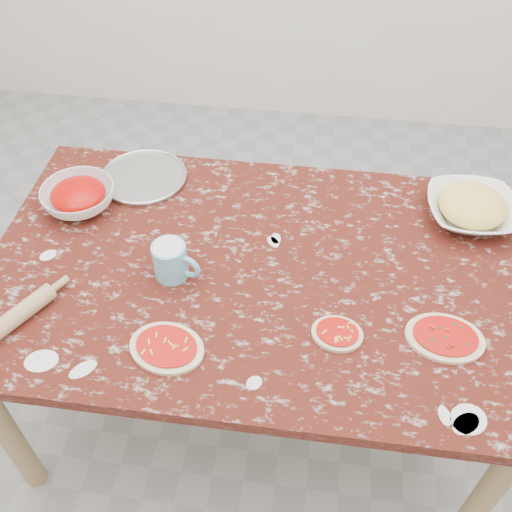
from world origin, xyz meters
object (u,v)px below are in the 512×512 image
object	(u,v)px
worktable	(256,286)
sauce_bowl	(79,197)
rolling_pin	(14,318)
cheese_bowl	(471,210)
pizza_tray	(144,178)
flour_mug	(172,261)

from	to	relation	value
worktable	sauce_bowl	bearing A→B (deg)	162.31
sauce_bowl	rolling_pin	distance (m)	0.48
worktable	sauce_bowl	distance (m)	0.65
cheese_bowl	rolling_pin	xyz separation A→B (m)	(-1.26, -0.59, -0.01)
cheese_bowl	worktable	bearing A→B (deg)	-154.82
pizza_tray	cheese_bowl	xyz separation A→B (m)	(1.08, -0.05, 0.03)
worktable	pizza_tray	distance (m)	0.57
sauce_bowl	rolling_pin	xyz separation A→B (m)	(-0.01, -0.48, -0.01)
sauce_bowl	flour_mug	size ratio (longest dim) A/B	1.63
sauce_bowl	cheese_bowl	distance (m)	1.26
pizza_tray	flour_mug	xyz separation A→B (m)	(0.20, -0.42, 0.05)
sauce_bowl	cheese_bowl	bearing A→B (deg)	5.06
cheese_bowl	rolling_pin	bearing A→B (deg)	-154.77
sauce_bowl	worktable	bearing A→B (deg)	-17.69
sauce_bowl	flour_mug	bearing A→B (deg)	-34.27
worktable	sauce_bowl	size ratio (longest dim) A/B	6.81
worktable	pizza_tray	bearing A→B (deg)	140.95
pizza_tray	cheese_bowl	size ratio (longest dim) A/B	1.04
cheese_bowl	rolling_pin	world-z (taller)	cheese_bowl
cheese_bowl	rolling_pin	distance (m)	1.39
cheese_bowl	flour_mug	world-z (taller)	flour_mug
pizza_tray	cheese_bowl	distance (m)	1.09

